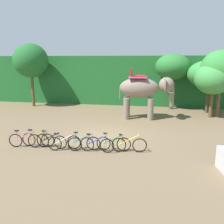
# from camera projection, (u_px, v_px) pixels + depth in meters

# --- Properties ---
(ground_plane) EXTENTS (80.00, 80.00, 0.00)m
(ground_plane) POSITION_uv_depth(u_px,v_px,m) (102.00, 137.00, 13.87)
(ground_plane) COLOR brown
(foliage_hedge) EXTENTS (36.00, 6.00, 4.77)m
(foliage_hedge) POSITION_uv_depth(u_px,v_px,m) (128.00, 79.00, 25.84)
(foliage_hedge) COLOR #1E6028
(foliage_hedge) RESTS_ON ground
(tree_far_left) EXTENTS (3.21, 3.21, 5.90)m
(tree_far_left) POSITION_uv_depth(u_px,v_px,m) (31.00, 61.00, 22.36)
(tree_far_left) COLOR brown
(tree_far_left) RESTS_ON ground
(tree_right) EXTENTS (3.06, 3.06, 4.94)m
(tree_right) POSITION_uv_depth(u_px,v_px,m) (173.00, 67.00, 21.11)
(tree_right) COLOR brown
(tree_right) RESTS_ON ground
(tree_center_right) EXTENTS (2.79, 2.79, 4.18)m
(tree_center_right) POSITION_uv_depth(u_px,v_px,m) (213.00, 79.00, 18.06)
(tree_center_right) COLOR brown
(tree_center_right) RESTS_ON ground
(tree_center_left) EXTENTS (3.53, 3.53, 4.38)m
(tree_center_left) POSITION_uv_depth(u_px,v_px,m) (209.00, 74.00, 19.62)
(tree_center_left) COLOR brown
(tree_center_left) RESTS_ON ground
(tree_far_right) EXTENTS (3.03, 3.03, 5.14)m
(tree_far_right) POSITION_uv_depth(u_px,v_px,m) (221.00, 69.00, 18.07)
(tree_far_right) COLOR brown
(tree_far_right) RESTS_ON ground
(elephant) EXTENTS (4.16, 2.08, 3.78)m
(elephant) POSITION_uv_depth(u_px,v_px,m) (143.00, 90.00, 17.86)
(elephant) COLOR gray
(elephant) RESTS_ON ground
(bike_pink) EXTENTS (1.71, 0.52, 0.92)m
(bike_pink) POSITION_uv_depth(u_px,v_px,m) (25.00, 140.00, 12.20)
(bike_pink) COLOR black
(bike_pink) RESTS_ON ground
(bike_orange) EXTENTS (1.71, 0.52, 0.92)m
(bike_orange) POSITION_uv_depth(u_px,v_px,m) (38.00, 139.00, 12.33)
(bike_orange) COLOR black
(bike_orange) RESTS_ON ground
(bike_black) EXTENTS (1.71, 0.52, 0.92)m
(bike_black) POSITION_uv_depth(u_px,v_px,m) (51.00, 141.00, 12.10)
(bike_black) COLOR black
(bike_black) RESTS_ON ground
(bike_white) EXTENTS (1.71, 0.52, 0.92)m
(bike_white) POSITION_uv_depth(u_px,v_px,m) (65.00, 143.00, 11.73)
(bike_white) COLOR black
(bike_white) RESTS_ON ground
(bike_teal) EXTENTS (1.71, 0.52, 0.92)m
(bike_teal) POSITION_uv_depth(u_px,v_px,m) (83.00, 142.00, 11.88)
(bike_teal) COLOR black
(bike_teal) RESTS_ON ground
(bike_blue) EXTENTS (1.71, 0.52, 0.92)m
(bike_blue) POSITION_uv_depth(u_px,v_px,m) (97.00, 144.00, 11.59)
(bike_blue) COLOR black
(bike_blue) RESTS_ON ground
(bike_green) EXTENTS (1.71, 0.52, 0.92)m
(bike_green) POSITION_uv_depth(u_px,v_px,m) (114.00, 143.00, 11.74)
(bike_green) COLOR black
(bike_green) RESTS_ON ground
(bike_yellow) EXTENTS (1.71, 0.52, 0.92)m
(bike_yellow) POSITION_uv_depth(u_px,v_px,m) (129.00, 144.00, 11.58)
(bike_yellow) COLOR black
(bike_yellow) RESTS_ON ground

